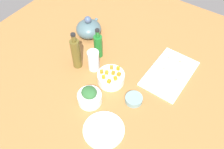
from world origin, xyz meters
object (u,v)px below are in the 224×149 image
object	(u,v)px
cutting_board	(170,73)
bottle_1	(98,45)
bowl_carrots	(111,78)
drinking_glass_0	(94,60)
bowl_greens	(90,98)
teapot	(89,29)
bowl_small_side	(134,99)
bottle_0	(76,53)
plate_tofu	(104,130)

from	to	relation	value
cutting_board	bottle_1	world-z (taller)	bottle_1
bowl_carrots	drinking_glass_0	bearing A→B (deg)	79.74
bowl_greens	drinking_glass_0	size ratio (longest dim) A/B	0.97
cutting_board	teapot	bearing A→B (deg)	89.88
cutting_board	bowl_carrots	bearing A→B (deg)	133.54
cutting_board	drinking_glass_0	size ratio (longest dim) A/B	2.70
bowl_small_side	bottle_0	xyz separation A→B (cm)	(2.80, 40.87, 8.90)
bowl_greens	bowl_carrots	size ratio (longest dim) A/B	0.84
bowl_carrots	bottle_1	world-z (taller)	bottle_1
bowl_greens	bowl_small_side	size ratio (longest dim) A/B	1.37
bowl_small_side	bottle_1	distance (cm)	39.95
cutting_board	bottle_0	distance (cm)	55.50
bottle_0	bottle_1	world-z (taller)	bottle_0
plate_tofu	bottle_0	world-z (taller)	bottle_0
bottle_0	bottle_1	distance (cm)	15.06
bowl_small_side	bottle_0	world-z (taller)	bottle_0
plate_tofu	bottle_1	size ratio (longest dim) A/B	0.99
bowl_small_side	plate_tofu	bearing A→B (deg)	172.29
bowl_small_side	bowl_greens	bearing A→B (deg)	124.77
plate_tofu	bowl_small_side	bearing A→B (deg)	-7.71
plate_tofu	drinking_glass_0	distance (cm)	41.55
teapot	bowl_greens	bearing A→B (deg)	-141.62
cutting_board	bowl_greens	distance (cm)	49.16
cutting_board	bowl_carrots	world-z (taller)	bowl_carrots
plate_tofu	bottle_0	size ratio (longest dim) A/B	0.82
bottle_0	bottle_1	size ratio (longest dim) A/B	1.21
plate_tofu	cutting_board	bearing A→B (deg)	-11.92
bowl_small_side	teapot	bearing A→B (deg)	61.63
cutting_board	bowl_small_side	size ratio (longest dim) A/B	3.83
bottle_0	bottle_1	bearing A→B (deg)	-20.58
bowl_greens	drinking_glass_0	xyz separation A→B (cm)	(19.97, 12.37, 3.69)
bowl_carrots	bottle_1	distance (cm)	22.83
bottle_1	teapot	bearing A→B (deg)	55.25
teapot	cutting_board	bearing A→B (deg)	-90.12
bowl_carrots	plate_tofu	bearing A→B (deg)	-152.33
teapot	bottle_1	world-z (taller)	bottle_1
bowl_small_side	drinking_glass_0	bearing A→B (deg)	78.03
plate_tofu	bowl_carrots	xyz separation A→B (cm)	(27.17, 14.24, 2.46)
bottle_1	plate_tofu	bearing A→B (deg)	-140.75
bowl_carrots	drinking_glass_0	distance (cm)	14.82
plate_tofu	bowl_small_side	distance (cm)	23.28
bowl_carrots	bottle_0	xyz separation A→B (cm)	(-1.32, 23.51, 7.44)
plate_tofu	teapot	xyz separation A→B (cm)	(51.04, 48.72, 5.21)
bowl_greens	bowl_carrots	world-z (taller)	bowl_carrots
bowl_carrots	bottle_0	bearing A→B (deg)	93.21
bowl_small_side	teapot	xyz separation A→B (cm)	(28.00, 51.84, 4.21)
teapot	bottle_0	world-z (taller)	bottle_0
bowl_small_side	bottle_1	xyz separation A→B (cm)	(16.75, 35.64, 6.73)
plate_tofu	teapot	distance (cm)	70.75
drinking_glass_0	cutting_board	bearing A→B (deg)	-61.58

